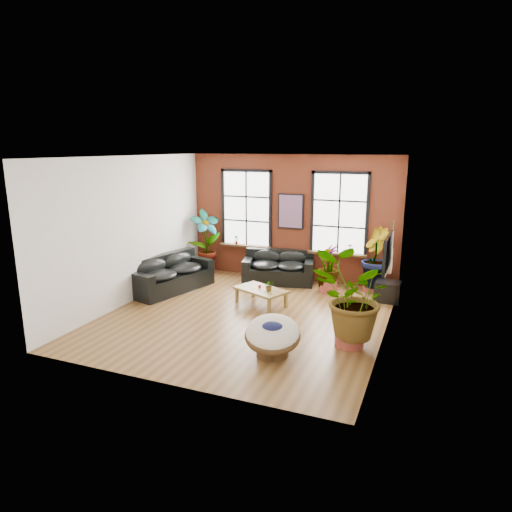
{
  "coord_description": "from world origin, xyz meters",
  "views": [
    {
      "loc": [
        3.82,
        -8.85,
        3.71
      ],
      "look_at": [
        0.0,
        0.6,
        1.25
      ],
      "focal_mm": 32.0,
      "sensor_mm": 36.0,
      "label": 1
    }
  ],
  "objects_px": {
    "coffee_table": "(261,291)",
    "papasan_chair": "(273,335)",
    "sofa_left": "(170,275)",
    "sofa_back": "(279,268)"
  },
  "relations": [
    {
      "from": "papasan_chair",
      "to": "sofa_back",
      "type": "bearing_deg",
      "value": 92.48
    },
    {
      "from": "sofa_back",
      "to": "papasan_chair",
      "type": "xyz_separation_m",
      "value": [
        1.42,
        -4.42,
        -0.01
      ]
    },
    {
      "from": "sofa_back",
      "to": "papasan_chair",
      "type": "relative_size",
      "value": 1.66
    },
    {
      "from": "coffee_table",
      "to": "papasan_chair",
      "type": "xyz_separation_m",
      "value": [
        1.19,
        -2.46,
        0.04
      ]
    },
    {
      "from": "sofa_back",
      "to": "coffee_table",
      "type": "relative_size",
      "value": 1.47
    },
    {
      "from": "sofa_left",
      "to": "coffee_table",
      "type": "relative_size",
      "value": 1.75
    },
    {
      "from": "sofa_left",
      "to": "papasan_chair",
      "type": "relative_size",
      "value": 1.97
    },
    {
      "from": "coffee_table",
      "to": "papasan_chair",
      "type": "bearing_deg",
      "value": -40.61
    },
    {
      "from": "sofa_left",
      "to": "papasan_chair",
      "type": "bearing_deg",
      "value": -109.43
    },
    {
      "from": "coffee_table",
      "to": "papasan_chair",
      "type": "distance_m",
      "value": 2.73
    }
  ]
}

